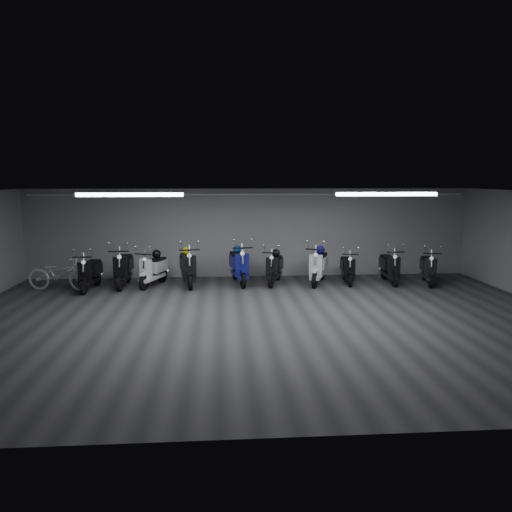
{
  "coord_description": "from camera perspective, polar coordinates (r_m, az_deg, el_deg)",
  "views": [
    {
      "loc": [
        -0.94,
        -10.48,
        3.09
      ],
      "look_at": [
        -0.0,
        2.5,
        1.05
      ],
      "focal_mm": 34.43,
      "sensor_mm": 36.0,
      "label": 1
    }
  ],
  "objects": [
    {
      "name": "bicycle",
      "position": [
        14.78,
        -21.93,
        -1.52
      ],
      "size": [
        1.87,
        0.93,
        1.16
      ],
      "primitive_type": "imported",
      "rotation": [
        0.0,
        0.0,
        1.4
      ],
      "color": "white",
      "rests_on": "floor"
    },
    {
      "name": "helmet_0",
      "position": [
        14.76,
        -2.2,
        0.82
      ],
      "size": [
        0.23,
        0.23,
        0.23
      ],
      "primitive_type": "sphere",
      "color": "#0D3C94",
      "rests_on": "scooter_4"
    },
    {
      "name": "scooter_9",
      "position": [
        15.4,
        19.39,
        -0.83
      ],
      "size": [
        0.94,
        1.75,
        1.24
      ],
      "primitive_type": null,
      "rotation": [
        0.0,
        0.0,
        -0.25
      ],
      "color": "black",
      "rests_on": "floor"
    },
    {
      "name": "floor",
      "position": [
        10.97,
        0.95,
        -7.49
      ],
      "size": [
        14.0,
        10.0,
        0.01
      ],
      "primitive_type": "cube",
      "color": "#323234",
      "rests_on": "ground"
    },
    {
      "name": "scooter_3",
      "position": [
        14.42,
        -7.96,
        -0.67
      ],
      "size": [
        0.94,
        1.99,
        1.42
      ],
      "primitive_type": null,
      "rotation": [
        0.0,
        0.0,
        0.16
      ],
      "color": "black",
      "rests_on": "floor"
    },
    {
      "name": "helmet_4",
      "position": [
        14.86,
        7.48,
        0.71
      ],
      "size": [
        0.25,
        0.25,
        0.25
      ],
      "primitive_type": "sphere",
      "color": "#150C8D",
      "rests_on": "scooter_6"
    },
    {
      "name": "scooter_5",
      "position": [
        14.54,
        2.18,
        -0.82
      ],
      "size": [
        1.04,
        1.79,
        1.27
      ],
      "primitive_type": null,
      "rotation": [
        0.0,
        0.0,
        -0.29
      ],
      "color": "black",
      "rests_on": "floor"
    },
    {
      "name": "ceiling",
      "position": [
        10.52,
        0.99,
        7.35
      ],
      "size": [
        14.0,
        10.0,
        0.01
      ],
      "primitive_type": "cube",
      "color": "slate",
      "rests_on": "ground"
    },
    {
      "name": "scooter_1",
      "position": [
        14.67,
        -15.16,
        -0.78
      ],
      "size": [
        0.64,
        1.88,
        1.4
      ],
      "primitive_type": null,
      "rotation": [
        0.0,
        0.0,
        0.01
      ],
      "color": "black",
      "rests_on": "floor"
    },
    {
      "name": "helmet_3",
      "position": [
        14.63,
        -8.08,
        0.61
      ],
      "size": [
        0.24,
        0.24,
        0.24
      ],
      "primitive_type": "sphere",
      "color": "#D4D90C",
      "rests_on": "scooter_3"
    },
    {
      "name": "scooter_7",
      "position": [
        14.89,
        10.6,
        -0.89
      ],
      "size": [
        0.7,
        1.65,
        1.19
      ],
      "primitive_type": null,
      "rotation": [
        0.0,
        0.0,
        -0.11
      ],
      "color": "black",
      "rests_on": "floor"
    },
    {
      "name": "fluor_strip_left",
      "position": [
        11.67,
        -14.42,
        6.91
      ],
      "size": [
        2.4,
        0.18,
        0.08
      ],
      "primitive_type": "cube",
      "color": "white",
      "rests_on": "ceiling"
    },
    {
      "name": "back_wall",
      "position": [
        15.6,
        -0.66,
        2.69
      ],
      "size": [
        14.0,
        0.01,
        2.8
      ],
      "primitive_type": "cube",
      "color": "gray",
      "rests_on": "ground"
    },
    {
      "name": "helmet_1",
      "position": [
        14.73,
        2.35,
        0.36
      ],
      "size": [
        0.23,
        0.23,
        0.23
      ],
      "primitive_type": "sphere",
      "color": "black",
      "rests_on": "scooter_5"
    },
    {
      "name": "scooter_2",
      "position": [
        14.54,
        -11.88,
        -1.0
      ],
      "size": [
        1.13,
        1.8,
        1.27
      ],
      "primitive_type": null,
      "rotation": [
        0.0,
        0.0,
        -0.35
      ],
      "color": "white",
      "rests_on": "floor"
    },
    {
      "name": "scooter_6",
      "position": [
        14.65,
        7.29,
        -0.56
      ],
      "size": [
        1.26,
        1.97,
        1.39
      ],
      "primitive_type": null,
      "rotation": [
        0.0,
        0.0,
        -0.37
      ],
      "color": "silver",
      "rests_on": "floor"
    },
    {
      "name": "scooter_4",
      "position": [
        14.54,
        -2.0,
        -0.45
      ],
      "size": [
        0.92,
        2.02,
        1.45
      ],
      "primitive_type": null,
      "rotation": [
        0.0,
        0.0,
        0.14
      ],
      "color": "navy",
      "rests_on": "floor"
    },
    {
      "name": "fluor_strip_right",
      "position": [
        12.14,
        14.91,
        6.96
      ],
      "size": [
        2.4,
        0.18,
        0.08
      ],
      "primitive_type": "cube",
      "color": "white",
      "rests_on": "ceiling"
    },
    {
      "name": "front_wall",
      "position": [
        5.8,
        5.41,
        -8.07
      ],
      "size": [
        14.0,
        0.01,
        2.8
      ],
      "primitive_type": "cube",
      "color": "gray",
      "rests_on": "ground"
    },
    {
      "name": "scooter_0",
      "position": [
        14.48,
        -18.74,
        -1.31
      ],
      "size": [
        0.69,
        1.76,
        1.28
      ],
      "primitive_type": null,
      "rotation": [
        0.0,
        0.0,
        -0.07
      ],
      "color": "black",
      "rests_on": "floor"
    },
    {
      "name": "scooter_8",
      "position": [
        15.18,
        15.28,
        -0.7
      ],
      "size": [
        0.67,
        1.75,
        1.28
      ],
      "primitive_type": null,
      "rotation": [
        0.0,
        0.0,
        -0.06
      ],
      "color": "black",
      "rests_on": "floor"
    },
    {
      "name": "helmet_2",
      "position": [
        14.7,
        -11.49,
        0.24
      ],
      "size": [
        0.26,
        0.26,
        0.26
      ],
      "primitive_type": "sphere",
      "color": "black",
      "rests_on": "scooter_2"
    },
    {
      "name": "conduit",
      "position": [
        15.43,
        -0.65,
        7.17
      ],
      "size": [
        13.6,
        0.05,
        0.05
      ],
      "primitive_type": "cylinder",
      "rotation": [
        0.0,
        1.57,
        0.0
      ],
      "color": "white",
      "rests_on": "back_wall"
    }
  ]
}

